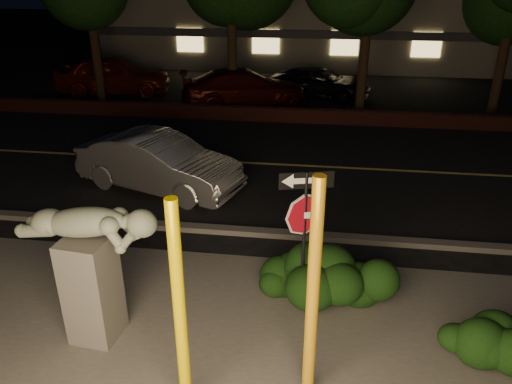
# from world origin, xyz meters

# --- Properties ---
(ground) EXTENTS (90.00, 90.00, 0.00)m
(ground) POSITION_xyz_m (0.00, 10.00, 0.00)
(ground) COLOR black
(ground) RESTS_ON ground
(patio) EXTENTS (14.00, 6.00, 0.02)m
(patio) POSITION_xyz_m (0.00, -1.00, 0.01)
(patio) COLOR #4C4944
(patio) RESTS_ON ground
(road) EXTENTS (80.00, 8.00, 0.01)m
(road) POSITION_xyz_m (0.00, 7.00, 0.01)
(road) COLOR black
(road) RESTS_ON ground
(lane_marking) EXTENTS (80.00, 0.12, 0.00)m
(lane_marking) POSITION_xyz_m (0.00, 7.00, 0.02)
(lane_marking) COLOR #B7A349
(lane_marking) RESTS_ON road
(curb) EXTENTS (80.00, 0.25, 0.12)m
(curb) POSITION_xyz_m (0.00, 2.90, 0.06)
(curb) COLOR #4C4944
(curb) RESTS_ON ground
(brick_wall) EXTENTS (40.00, 0.35, 0.50)m
(brick_wall) POSITION_xyz_m (0.00, 11.30, 0.25)
(brick_wall) COLOR #421915
(brick_wall) RESTS_ON ground
(parking_lot) EXTENTS (40.00, 12.00, 0.01)m
(parking_lot) POSITION_xyz_m (0.00, 17.00, 0.01)
(parking_lot) COLOR black
(parking_lot) RESTS_ON ground
(building) EXTENTS (22.00, 10.20, 4.00)m
(building) POSITION_xyz_m (0.00, 24.99, 2.00)
(building) COLOR gray
(building) RESTS_ON ground
(yellow_pole_left) EXTENTS (0.15, 0.15, 3.05)m
(yellow_pole_left) POSITION_xyz_m (-0.41, -1.77, 1.53)
(yellow_pole_left) COLOR #F7D600
(yellow_pole_left) RESTS_ON ground
(yellow_pole_right) EXTENTS (0.16, 0.16, 3.21)m
(yellow_pole_right) POSITION_xyz_m (1.13, -1.30, 1.60)
(yellow_pole_right) COLOR gold
(yellow_pole_right) RESTS_ON ground
(signpost) EXTENTS (0.82, 0.23, 2.48)m
(signpost) POSITION_xyz_m (0.94, 0.54, 1.76)
(signpost) COLOR black
(signpost) RESTS_ON ground
(sculpture) EXTENTS (2.16, 0.78, 2.30)m
(sculpture) POSITION_xyz_m (-2.10, -0.57, 1.42)
(sculpture) COLOR #4C4944
(sculpture) RESTS_ON ground
(hedge_center) EXTENTS (1.86, 1.30, 0.88)m
(hedge_center) POSITION_xyz_m (0.98, 0.88, 0.44)
(hedge_center) COLOR black
(hedge_center) RESTS_ON ground
(hedge_right) EXTENTS (2.10, 1.66, 1.21)m
(hedge_right) POSITION_xyz_m (1.64, 0.73, 0.61)
(hedge_right) COLOR black
(hedge_right) RESTS_ON ground
(hedge_far_right) EXTENTS (1.48, 1.25, 0.88)m
(hedge_far_right) POSITION_xyz_m (3.62, -0.42, 0.44)
(hedge_far_right) COLOR black
(hedge_far_right) RESTS_ON ground
(silver_sedan) EXTENTS (4.55, 2.78, 1.41)m
(silver_sedan) POSITION_xyz_m (-2.90, 4.93, 0.71)
(silver_sedan) COLOR #B0AFB4
(silver_sedan) RESTS_ON ground
(parked_car_red) EXTENTS (5.13, 2.70, 1.67)m
(parked_car_red) POSITION_xyz_m (-8.06, 14.49, 0.83)
(parked_car_red) COLOR maroon
(parked_car_red) RESTS_ON ground
(parked_car_darkred) EXTENTS (5.48, 3.76, 1.47)m
(parked_car_darkred) POSITION_xyz_m (-2.00, 13.20, 0.74)
(parked_car_darkred) COLOR #3D0C08
(parked_car_darkred) RESTS_ON ground
(parked_car_dark) EXTENTS (4.63, 2.96, 1.19)m
(parked_car_dark) POSITION_xyz_m (0.94, 15.19, 0.59)
(parked_car_dark) COLOR black
(parked_car_dark) RESTS_ON ground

